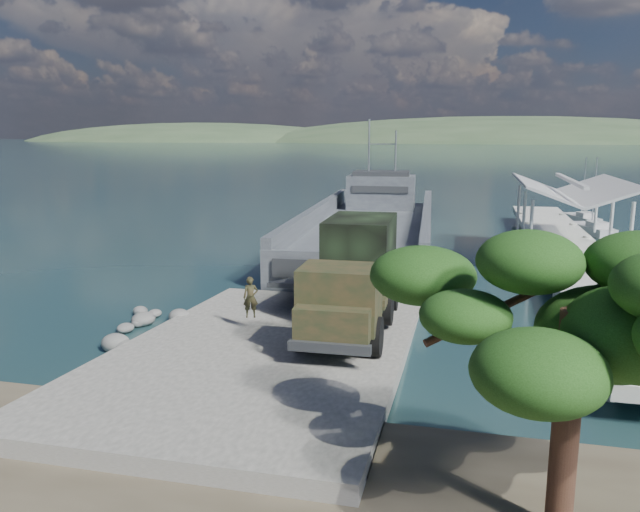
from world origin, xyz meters
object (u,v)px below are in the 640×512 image
Objects in this scene: overhang_tree at (547,311)px; pier at (569,240)px; soldier at (251,307)px; sailboat_near at (592,230)px; military_truck at (354,276)px; landing_craft at (370,235)px; sailboat_far at (582,219)px.

pier is at bearing 80.91° from overhang_tree.
overhang_tree is at bearing -66.57° from soldier.
soldier is (-14.25, -17.88, -0.29)m from pier.
sailboat_near is 42.91m from overhang_tree.
military_truck reaches higher than soldier.
military_truck is 1.42× the size of sailboat_near.
sailboat_near reaches higher than soldier.
sailboat_near is 0.97× the size of overhang_tree.
overhang_tree is (8.37, -31.99, 3.94)m from landing_craft.
soldier is 0.26× the size of sailboat_near.
landing_craft reaches higher than overhang_tree.
soldier is at bearing -167.57° from military_truck.
landing_craft is 3.76× the size of military_truck.
sailboat_far is (0.26, 6.64, -0.01)m from sailboat_near.
landing_craft reaches higher than sailboat_far.
pier is 1.30× the size of landing_craft.
landing_craft is at bearing -169.24° from sailboat_near.
military_truck is at bearing -86.26° from landing_craft.
pier is 28.84m from overhang_tree.
sailboat_near is (14.08, 30.48, -2.23)m from military_truck.
pier reaches higher than military_truck.
overhang_tree reaches higher than military_truck.
pier is at bearing 31.88° from soldier.
overhang_tree is at bearing -64.39° from military_truck.
overhang_tree is at bearing -78.78° from landing_craft.
landing_craft is 20.84m from military_truck.
sailboat_far is at bearing 79.99° from overhang_tree.
sailboat_near is (18.02, 31.44, -0.97)m from soldier.
soldier is at bearing -97.02° from landing_craft.
soldier is at bearing -139.69° from sailboat_near.
sailboat_far reaches higher than pier.
pier is at bearing -125.43° from sailboat_near.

